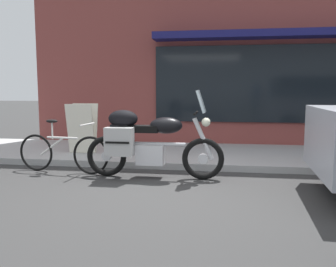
# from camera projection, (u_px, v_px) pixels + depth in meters

# --- Properties ---
(ground_plane) EXTENTS (80.00, 80.00, 0.00)m
(ground_plane) POSITION_uv_depth(u_px,v_px,m) (167.00, 192.00, 5.02)
(ground_plane) COLOR #343434
(touring_motorcycle) EXTENTS (2.24, 0.67, 1.41)m
(touring_motorcycle) POSITION_uv_depth(u_px,v_px,m) (146.00, 140.00, 5.73)
(touring_motorcycle) COLOR black
(touring_motorcycle) RESTS_ON ground_plane
(parked_bicycle) EXTENTS (1.69, 0.48, 0.91)m
(parked_bicycle) POSITION_uv_depth(u_px,v_px,m) (62.00, 152.00, 6.15)
(parked_bicycle) COLOR black
(parked_bicycle) RESTS_ON ground_plane
(sandwich_board_sign) EXTENTS (0.55, 0.43, 1.01)m
(sandwich_board_sign) POSITION_uv_depth(u_px,v_px,m) (82.00, 128.00, 7.38)
(sandwich_board_sign) COLOR silver
(sandwich_board_sign) RESTS_ON sidewalk_curb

